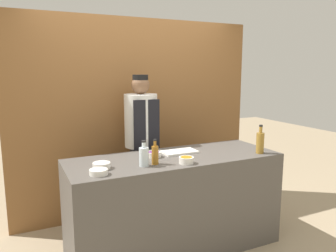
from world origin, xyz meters
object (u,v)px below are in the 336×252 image
at_px(sauce_bowl_purple, 154,154).
at_px(bottle_vinegar, 260,142).
at_px(sauce_bowl_green, 102,165).
at_px(sauce_bowl_yellow, 99,172).
at_px(sauce_bowl_orange, 186,160).
at_px(bottle_amber, 155,154).
at_px(cutting_board, 180,152).
at_px(bottle_clear, 144,156).
at_px(chef_center, 141,145).

bearing_deg(sauce_bowl_purple, bottle_vinegar, -17.65).
xyz_separation_m(sauce_bowl_purple, bottle_vinegar, (1.03, -0.33, 0.09)).
height_order(sauce_bowl_purple, sauce_bowl_green, sauce_bowl_green).
height_order(sauce_bowl_purple, sauce_bowl_yellow, sauce_bowl_purple).
bearing_deg(sauce_bowl_purple, sauce_bowl_orange, -61.29).
relative_size(bottle_amber, bottle_vinegar, 0.78).
relative_size(sauce_bowl_yellow, cutting_board, 0.42).
xyz_separation_m(sauce_bowl_yellow, bottle_amber, (0.53, 0.08, 0.06)).
xyz_separation_m(cutting_board, bottle_clear, (-0.50, -0.28, 0.08)).
height_order(sauce_bowl_orange, chef_center, chef_center).
distance_m(sauce_bowl_yellow, chef_center, 1.14).
height_order(bottle_clear, chef_center, chef_center).
distance_m(sauce_bowl_yellow, bottle_vinegar, 1.65).
xyz_separation_m(bottle_amber, bottle_clear, (-0.11, -0.01, 0.00)).
height_order(sauce_bowl_purple, sauce_bowl_orange, sauce_bowl_orange).
xyz_separation_m(sauce_bowl_yellow, sauce_bowl_green, (0.06, 0.16, 0.00)).
bearing_deg(cutting_board, sauce_bowl_green, -167.42).
xyz_separation_m(sauce_bowl_green, bottle_clear, (0.36, -0.09, 0.06)).
xyz_separation_m(cutting_board, bottle_amber, (-0.39, -0.26, 0.08)).
bearing_deg(bottle_amber, bottle_clear, -174.03).
height_order(sauce_bowl_purple, bottle_amber, bottle_amber).
relative_size(bottle_vinegar, bottle_clear, 1.27).
bearing_deg(bottle_amber, sauce_bowl_green, 171.09).
relative_size(sauce_bowl_yellow, sauce_bowl_orange, 1.09).
xyz_separation_m(sauce_bowl_yellow, cutting_board, (0.92, 0.35, -0.02)).
bearing_deg(bottle_amber, sauce_bowl_yellow, -171.16).
bearing_deg(sauce_bowl_orange, sauce_bowl_purple, 118.71).
bearing_deg(bottle_amber, sauce_bowl_orange, -20.84).
height_order(sauce_bowl_green, bottle_vinegar, bottle_vinegar).
distance_m(sauce_bowl_orange, bottle_amber, 0.29).
xyz_separation_m(sauce_bowl_orange, cutting_board, (0.12, 0.36, -0.02)).
distance_m(bottle_vinegar, chef_center, 1.31).
bearing_deg(cutting_board, chef_center, 111.00).
bearing_deg(bottle_amber, chef_center, 77.68).
xyz_separation_m(sauce_bowl_purple, bottle_clear, (-0.19, -0.24, 0.06)).
bearing_deg(chef_center, bottle_amber, -102.32).
bearing_deg(bottle_clear, sauce_bowl_green, 166.61).
xyz_separation_m(sauce_bowl_purple, sauce_bowl_yellow, (-0.62, -0.31, -0.00)).
relative_size(sauce_bowl_orange, cutting_board, 0.38).
height_order(sauce_bowl_purple, bottle_vinegar, bottle_vinegar).
distance_m(sauce_bowl_purple, sauce_bowl_yellow, 0.69).
xyz_separation_m(sauce_bowl_purple, chef_center, (0.09, 0.58, -0.04)).
relative_size(sauce_bowl_yellow, bottle_vinegar, 0.50).
distance_m(cutting_board, chef_center, 0.58).
bearing_deg(sauce_bowl_yellow, chef_center, 51.53).
bearing_deg(sauce_bowl_yellow, sauce_bowl_orange, -1.28).
distance_m(bottle_amber, bottle_clear, 0.11).
height_order(sauce_bowl_orange, bottle_amber, bottle_amber).
height_order(sauce_bowl_yellow, cutting_board, sauce_bowl_yellow).
distance_m(bottle_clear, chef_center, 0.88).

